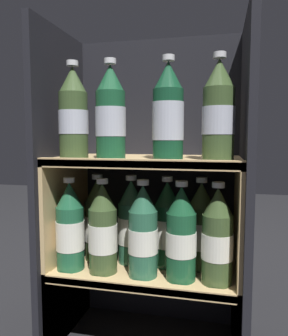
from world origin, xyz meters
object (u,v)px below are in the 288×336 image
bottle_upper_front_3 (219,113)px  bottle_lower_front_0 (70,229)px  bottle_lower_front_2 (143,233)px  bottle_upper_front_1 (111,115)px  bottle_lower_front_1 (103,231)px  bottle_lower_front_3 (181,236)px  bottle_lower_back_0 (98,222)px  bottle_lower_back_2 (167,226)px  bottle_lower_front_4 (217,238)px  bottle_lower_back_3 (201,228)px  bottle_upper_front_2 (168,114)px  bottle_lower_back_1 (131,224)px  bottle_upper_front_0 (73,115)px

bottle_upper_front_3 → bottle_lower_front_0: bearing=180.0°
bottle_lower_front_2 → bottle_upper_front_1: bearing=180.0°
bottle_upper_front_1 → bottle_lower_front_1: (-0.03, 0.00, -0.32)m
bottle_lower_front_3 → bottle_lower_back_0: 0.28m
bottle_lower_back_2 → bottle_upper_front_3: bearing=-32.2°
bottle_lower_back_0 → bottle_lower_front_3: bearing=-18.4°
bottle_lower_front_4 → bottle_lower_back_3: size_ratio=1.00×
bottle_upper_front_1 → bottle_lower_back_2: (0.14, 0.09, -0.32)m
bottle_lower_front_1 → bottle_lower_front_2: size_ratio=1.00×
bottle_upper_front_1 → bottle_lower_back_3: bottle_upper_front_1 is taller
bottle_lower_front_0 → bottle_lower_back_0: size_ratio=1.00×
bottle_upper_front_2 → bottle_lower_back_3: size_ratio=1.00×
bottle_lower_back_1 → bottle_lower_back_3: bearing=0.0°
bottle_upper_front_2 → bottle_lower_front_1: size_ratio=1.00×
bottle_lower_back_1 → bottle_lower_back_2: bearing=0.0°
bottle_upper_front_1 → bottle_lower_back_1: 0.33m
bottle_lower_front_2 → bottle_lower_front_4: 0.20m
bottle_upper_front_3 → bottle_lower_front_1: (-0.31, 0.00, -0.32)m
bottle_lower_front_0 → bottle_lower_front_1: (0.10, 0.00, 0.00)m
bottle_upper_front_0 → bottle_lower_back_1: bearing=32.6°
bottle_lower_back_0 → bottle_lower_back_1: 0.11m
bottle_lower_front_4 → bottle_lower_back_0: bearing=166.1°
bottle_lower_front_3 → bottle_lower_back_1: (-0.16, 0.09, -0.00)m
bottle_lower_front_1 → bottle_lower_back_2: 0.19m
bottle_lower_front_4 → bottle_lower_back_3: same height
bottle_lower_front_0 → bottle_lower_front_3: (0.32, 0.00, 0.00)m
bottle_lower_front_1 → bottle_lower_back_1: 0.11m
bottle_lower_front_4 → bottle_lower_back_3: 0.10m
bottle_lower_front_4 → bottle_lower_front_0: bearing=180.0°
bottle_lower_front_4 → bottle_lower_back_3: bearing=117.6°
bottle_upper_front_0 → bottle_upper_front_3: size_ratio=1.00×
bottle_upper_front_0 → bottle_lower_front_0: size_ratio=1.00×
bottle_upper_front_1 → bottle_lower_front_2: (0.09, -0.00, -0.32)m
bottle_lower_back_1 → bottle_upper_front_2: bearing=-35.7°
bottle_lower_back_0 → bottle_lower_back_1: (0.11, 0.00, -0.00)m
bottle_lower_front_0 → bottle_lower_front_3: size_ratio=1.00×
bottle_lower_front_0 → bottle_lower_front_1: bearing=0.0°
bottle_lower_front_0 → bottle_lower_back_1: (0.16, 0.09, 0.00)m
bottle_lower_front_2 → bottle_lower_back_3: same height
bottle_lower_back_2 → bottle_lower_back_3: bearing=0.0°
bottle_upper_front_1 → bottle_lower_back_0: bottle_upper_front_1 is taller
bottle_upper_front_0 → bottle_upper_front_1: (0.11, 0.00, -0.00)m
bottle_lower_front_2 → bottle_lower_front_3: size_ratio=1.00×
bottle_lower_front_2 → bottle_lower_back_2: same height
bottle_upper_front_1 → bottle_upper_front_2: same height
bottle_upper_front_0 → bottle_lower_back_1: 0.36m
bottle_upper_front_3 → bottle_lower_front_1: size_ratio=1.00×
bottle_lower_back_2 → bottle_lower_back_3: (0.10, 0.00, 0.00)m
bottle_upper_front_0 → bottle_lower_back_0: size_ratio=1.00×
bottle_upper_front_0 → bottle_lower_front_4: (0.39, 0.00, -0.32)m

